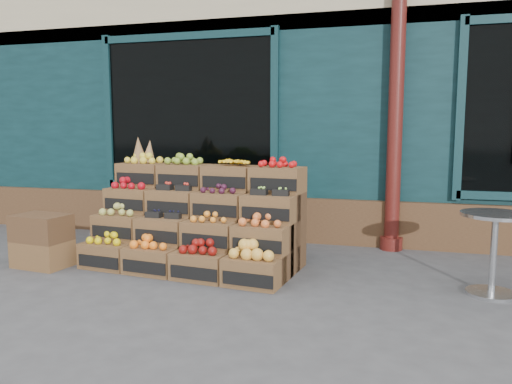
# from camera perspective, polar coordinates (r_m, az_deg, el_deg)

# --- Properties ---
(ground) EXTENTS (60.00, 60.00, 0.00)m
(ground) POSITION_cam_1_polar(r_m,az_deg,el_deg) (4.79, 0.03, -11.26)
(ground) COLOR #444447
(ground) RESTS_ON ground
(shop_facade) EXTENTS (12.00, 6.24, 4.80)m
(shop_facade) POSITION_cam_1_polar(r_m,az_deg,el_deg) (9.60, 8.55, 12.40)
(shop_facade) COLOR #0D2B2F
(shop_facade) RESTS_ON ground
(crate_display) EXTENTS (2.38, 1.34, 1.43)m
(crate_display) POSITION_cam_1_polar(r_m,az_deg,el_deg) (5.62, -6.78, -3.88)
(crate_display) COLOR brown
(crate_display) RESTS_ON ground
(spare_crates) EXTENTS (0.62, 0.46, 0.58)m
(spare_crates) POSITION_cam_1_polar(r_m,az_deg,el_deg) (6.02, -23.26, -5.14)
(spare_crates) COLOR brown
(spare_crates) RESTS_ON ground
(bistro_table) EXTENTS (0.61, 0.61, 0.77)m
(bistro_table) POSITION_cam_1_polar(r_m,az_deg,el_deg) (5.04, 25.55, -5.40)
(bistro_table) COLOR silver
(bistro_table) RESTS_ON ground
(shopkeeper) EXTENTS (0.83, 0.64, 2.04)m
(shopkeeper) POSITION_cam_1_polar(r_m,az_deg,el_deg) (7.98, -8.06, 3.56)
(shopkeeper) COLOR #17501C
(shopkeeper) RESTS_ON ground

